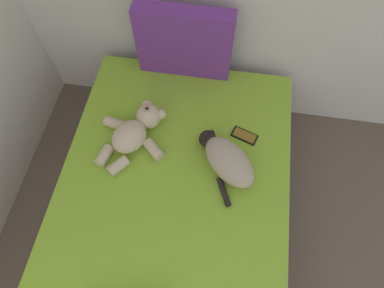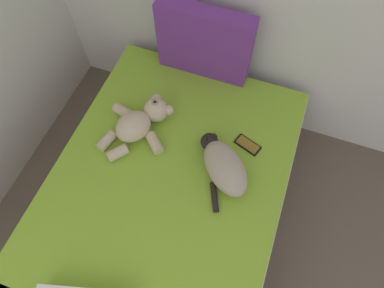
% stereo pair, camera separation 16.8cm
% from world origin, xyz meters
% --- Properties ---
extents(bed, '(1.29, 1.94, 0.51)m').
position_xyz_m(bed, '(1.12, 2.73, 0.25)').
color(bed, brown).
rests_on(bed, ground_plane).
extents(patterned_cushion, '(0.57, 0.11, 0.47)m').
position_xyz_m(patterned_cushion, '(1.05, 3.62, 0.75)').
color(patterned_cushion, '#72338C').
rests_on(patterned_cushion, bed).
extents(cat, '(0.37, 0.42, 0.15)m').
position_xyz_m(cat, '(1.39, 2.98, 0.59)').
color(cat, tan).
rests_on(cat, bed).
extents(teddy_bear, '(0.39, 0.48, 0.16)m').
position_xyz_m(teddy_bear, '(0.86, 3.08, 0.58)').
color(teddy_bear, beige).
rests_on(teddy_bear, bed).
extents(cell_phone, '(0.16, 0.12, 0.01)m').
position_xyz_m(cell_phone, '(1.47, 3.18, 0.52)').
color(cell_phone, black).
rests_on(cell_phone, bed).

